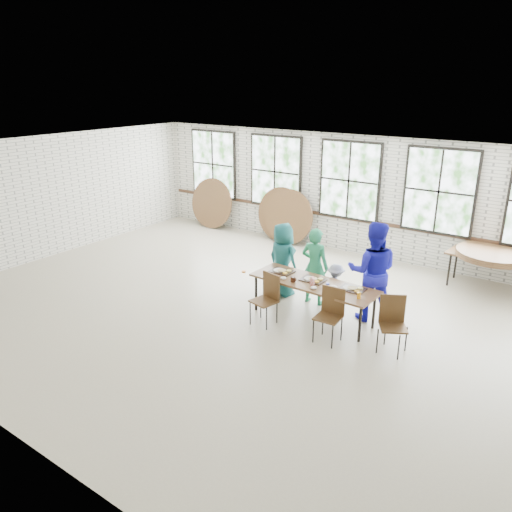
% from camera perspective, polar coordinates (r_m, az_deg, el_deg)
% --- Properties ---
extents(room, '(12.00, 12.00, 12.00)m').
position_cam_1_polar(room, '(12.78, 10.62, 8.27)').
color(room, '#B4AA8F').
rests_on(room, ground).
extents(dining_table, '(2.44, 0.92, 0.74)m').
position_cam_1_polar(dining_table, '(9.24, 6.58, -3.30)').
color(dining_table, brown).
rests_on(dining_table, ground).
extents(chair_near_left, '(0.50, 0.49, 0.95)m').
position_cam_1_polar(chair_near_left, '(9.10, 1.33, -4.42)').
color(chair_near_left, '#472E17').
rests_on(chair_near_left, ground).
extents(chair_near_right, '(0.44, 0.43, 0.95)m').
position_cam_1_polar(chair_near_right, '(8.62, 8.53, -6.10)').
color(chair_near_right, '#472E17').
rests_on(chair_near_right, ground).
extents(chair_spare, '(0.57, 0.56, 0.95)m').
position_cam_1_polar(chair_spare, '(8.52, 15.34, -6.94)').
color(chair_spare, '#472E17').
rests_on(chair_spare, ground).
extents(adult_teal, '(0.84, 0.65, 1.54)m').
position_cam_1_polar(adult_teal, '(10.24, 3.07, -0.39)').
color(adult_teal, '#1C5B6A').
rests_on(adult_teal, ground).
extents(adult_green, '(0.59, 0.40, 1.56)m').
position_cam_1_polar(adult_green, '(9.88, 6.72, -1.17)').
color(adult_green, '#228254').
rests_on(adult_green, ground).
extents(toddler, '(0.67, 0.50, 0.92)m').
position_cam_1_polar(toddler, '(9.81, 9.05, -3.48)').
color(toddler, '#151F44').
rests_on(toddler, ground).
extents(adult_blue, '(1.12, 1.02, 1.88)m').
position_cam_1_polar(adult_blue, '(9.36, 13.16, -1.73)').
color(adult_blue, '#1A1AB9').
rests_on(adult_blue, ground).
extents(storage_table, '(1.87, 0.93, 0.74)m').
position_cam_1_polar(storage_table, '(11.59, 25.43, -0.35)').
color(storage_table, brown).
rests_on(storage_table, ground).
extents(tabletop_clutter, '(1.99, 0.59, 0.11)m').
position_cam_1_polar(tabletop_clutter, '(9.14, 7.13, -3.08)').
color(tabletop_clutter, black).
rests_on(tabletop_clutter, dining_table).
extents(round_tops_stacked, '(1.50, 1.50, 0.13)m').
position_cam_1_polar(round_tops_stacked, '(11.56, 25.52, 0.20)').
color(round_tops_stacked, brown).
rests_on(round_tops_stacked, storage_table).
extents(round_tops_leaning, '(4.30, 0.45, 1.49)m').
position_cam_1_polar(round_tops_leaning, '(14.38, -1.13, 5.38)').
color(round_tops_leaning, brown).
rests_on(round_tops_leaning, ground).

